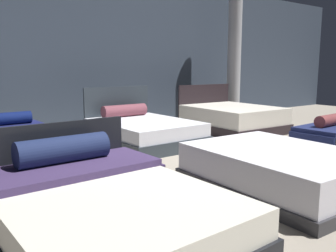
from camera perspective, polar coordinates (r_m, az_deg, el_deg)
The scene contains 8 objects.
ground_plane at distance 5.37m, azimuth 4.73°, elevation -5.63°, with size 18.00×18.00×0.02m, color gray.
showroom_back_wall at distance 8.29m, azimuth -12.14°, elevation 11.71°, with size 18.00×0.06×3.50m, color #333D4C.
bed_0 at distance 3.03m, azimuth -10.67°, elevation -12.87°, with size 1.72×2.20×0.83m.
bed_1 at distance 4.31m, azimuth 17.28°, elevation -6.59°, with size 1.56×2.03×0.45m.
bed_3 at distance 5.70m, azimuth -24.19°, elevation -3.14°, with size 1.51×2.10×0.67m.
bed_4 at distance 6.49m, azimuth -4.03°, elevation -0.80°, with size 1.56×1.99×1.00m.
bed_5 at distance 7.96m, azimuth 10.10°, elevation 1.20°, with size 1.67×2.02×0.97m.
support_pillar at distance 9.69m, azimuth 10.50°, elevation 11.38°, with size 0.35×0.35×3.50m, color #99999E.
Camera 1 is at (-3.42, -3.91, 1.37)m, focal length 38.32 mm.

